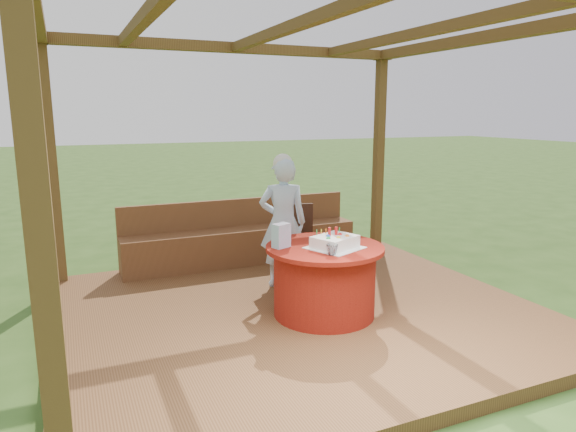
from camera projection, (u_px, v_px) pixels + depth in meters
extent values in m
plane|color=#2C4D19|center=(298.00, 319.00, 5.08)|extent=(60.00, 60.00, 0.00)
cube|color=brown|center=(298.00, 314.00, 5.07)|extent=(4.50, 4.00, 0.12)
cube|color=brown|center=(41.00, 249.00, 2.27)|extent=(0.12, 0.12, 2.60)
cube|color=brown|center=(52.00, 167.00, 5.65)|extent=(0.12, 0.12, 2.60)
cube|color=brown|center=(379.00, 154.00, 7.32)|extent=(0.12, 0.12, 2.60)
cube|color=brown|center=(234.00, 48.00, 6.21)|extent=(4.50, 0.14, 0.12)
cube|color=brown|center=(31.00, 4.00, 3.69)|extent=(0.14, 4.00, 0.12)
cube|color=brown|center=(484.00, 38.00, 5.36)|extent=(0.14, 4.00, 0.12)
cube|color=brown|center=(149.00, 13.00, 4.02)|extent=(0.10, 3.70, 0.10)
cube|color=brown|center=(299.00, 24.00, 4.53)|extent=(0.10, 3.70, 0.10)
cube|color=brown|center=(419.00, 33.00, 5.04)|extent=(0.10, 3.70, 0.10)
cube|color=brown|center=(242.00, 245.00, 6.54)|extent=(3.00, 0.42, 0.45)
cube|color=brown|center=(237.00, 212.00, 6.62)|extent=(3.00, 0.06, 0.35)
cylinder|color=maroon|center=(324.00, 282.00, 4.84)|extent=(0.95, 0.95, 0.63)
cylinder|color=maroon|center=(325.00, 248.00, 4.78)|extent=(1.10, 1.10, 0.04)
cube|color=#311A0F|center=(296.00, 246.00, 5.78)|extent=(0.53, 0.53, 0.05)
cylinder|color=#311A0F|center=(282.00, 268.00, 5.65)|extent=(0.04, 0.04, 0.42)
cylinder|color=#311A0F|center=(312.00, 267.00, 5.67)|extent=(0.04, 0.04, 0.42)
cylinder|color=#311A0F|center=(281.00, 260.00, 5.98)|extent=(0.04, 0.04, 0.42)
cylinder|color=#311A0F|center=(309.00, 259.00, 6.00)|extent=(0.04, 0.04, 0.42)
cube|color=#311A0F|center=(295.00, 223.00, 5.92)|extent=(0.40, 0.18, 0.45)
imported|color=#9CC4E8|center=(283.00, 223.00, 5.60)|extent=(0.60, 0.49, 1.42)
sphere|color=white|center=(283.00, 163.00, 5.47)|extent=(0.21, 0.21, 0.21)
cube|color=white|center=(335.00, 248.00, 4.70)|extent=(0.56, 0.56, 0.01)
cube|color=white|center=(335.00, 242.00, 4.69)|extent=(0.46, 0.42, 0.11)
cylinder|color=red|center=(329.00, 231.00, 4.69)|extent=(0.03, 0.03, 0.07)
cylinder|color=red|center=(336.00, 231.00, 4.72)|extent=(0.03, 0.03, 0.07)
sphere|color=green|center=(328.00, 237.00, 4.58)|extent=(0.04, 0.04, 0.04)
sphere|color=yellow|center=(339.00, 236.00, 4.61)|extent=(0.04, 0.04, 0.04)
sphere|color=orange|center=(347.00, 235.00, 4.67)|extent=(0.04, 0.04, 0.04)
sphere|color=blue|center=(328.00, 235.00, 4.67)|extent=(0.04, 0.04, 0.04)
sphere|color=red|center=(340.00, 233.00, 4.73)|extent=(0.04, 0.04, 0.04)
cube|color=#C37EB3|center=(281.00, 236.00, 4.70)|extent=(0.18, 0.15, 0.22)
imported|color=white|center=(332.00, 250.00, 4.45)|extent=(0.12, 0.12, 0.10)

